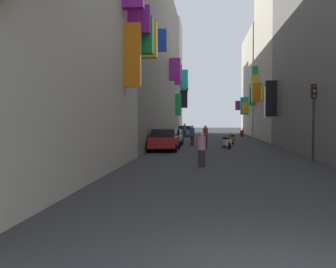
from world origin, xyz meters
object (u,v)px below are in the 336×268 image
pedestrian_near_left (205,136)px  scooter_white (227,142)px  pedestrian_near_right (202,150)px  scooter_red (242,133)px  scooter_orange (231,139)px  pedestrian_crossing (185,130)px  parked_car_grey (185,131)px  parked_car_silver (171,137)px  parked_car_red (165,139)px  pedestrian_mid_street (192,136)px  traffic_light_far_corner (314,109)px

pedestrian_near_left → scooter_white: bearing=-23.2°
pedestrian_near_right → scooter_red: bearing=81.3°
scooter_orange → pedestrian_crossing: (-4.87, 13.03, 0.42)m
pedestrian_crossing → pedestrian_near_left: (2.57, -16.64, 0.00)m
parked_car_grey → parked_car_silver: 19.32m
scooter_orange → pedestrian_near_left: (-2.30, -3.61, 0.42)m
parked_car_red → pedestrian_mid_street: bearing=70.6°
scooter_orange → pedestrian_near_left: 4.30m
scooter_white → pedestrian_near_right: bearing=-98.8°
scooter_white → pedestrian_near_right: (-1.81, -11.72, 0.35)m
scooter_white → traffic_light_far_corner: bearing=-67.4°
parked_car_red → pedestrian_crossing: (0.35, 19.94, 0.07)m
scooter_red → scooter_orange: same height
pedestrian_crossing → pedestrian_near_right: 29.17m
parked_car_grey → traffic_light_far_corner: bearing=-75.0°
parked_car_grey → pedestrian_near_left: 21.20m
scooter_orange → pedestrian_near_right: 16.23m
scooter_red → pedestrian_crossing: bearing=-159.8°
pedestrian_crossing → pedestrian_mid_street: bearing=-84.4°
pedestrian_near_left → traffic_light_far_corner: traffic_light_far_corner is taller
parked_car_grey → pedestrian_mid_street: 19.25m
parked_car_silver → pedestrian_mid_street: bearing=4.4°
parked_car_red → scooter_orange: (5.22, 6.90, -0.35)m
pedestrian_near_left → pedestrian_near_right: (-0.16, -12.43, -0.07)m
scooter_white → traffic_light_far_corner: size_ratio=0.46×
pedestrian_mid_street → traffic_light_far_corner: size_ratio=0.43×
parked_car_grey → scooter_red: size_ratio=2.30×
pedestrian_near_left → scooter_red: bearing=76.3°
scooter_red → pedestrian_near_left: bearing=-103.7°
parked_car_red → pedestrian_crossing: 19.94m
scooter_orange → scooter_white: size_ratio=0.99×
scooter_orange → pedestrian_near_left: bearing=-122.5°
pedestrian_near_right → parked_car_grey: bearing=94.5°
scooter_orange → traffic_light_far_corner: size_ratio=0.45×
parked_car_red → parked_car_silver: 4.99m
traffic_light_far_corner → parked_car_grey: bearing=105.0°
parked_car_red → scooter_orange: 8.66m
parked_car_red → scooter_red: 23.88m
scooter_red → parked_car_grey: bearing=167.3°
parked_car_grey → pedestrian_mid_street: pedestrian_mid_street is taller
scooter_red → scooter_white: 20.27m
pedestrian_crossing → pedestrian_mid_street: (1.45, -14.81, -0.01)m
scooter_white → pedestrian_mid_street: 3.77m
scooter_white → pedestrian_near_left: pedestrian_near_left is taller
pedestrian_near_left → pedestrian_near_right: pedestrian_near_left is taller
pedestrian_near_left → traffic_light_far_corner: (5.57, -10.12, 1.90)m
parked_car_grey → scooter_white: (4.43, -21.72, -0.27)m
parked_car_red → traffic_light_far_corner: bearing=-38.8°
scooter_white → traffic_light_far_corner: traffic_light_far_corner is taller
parked_car_silver → traffic_light_far_corner: bearing=-54.5°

